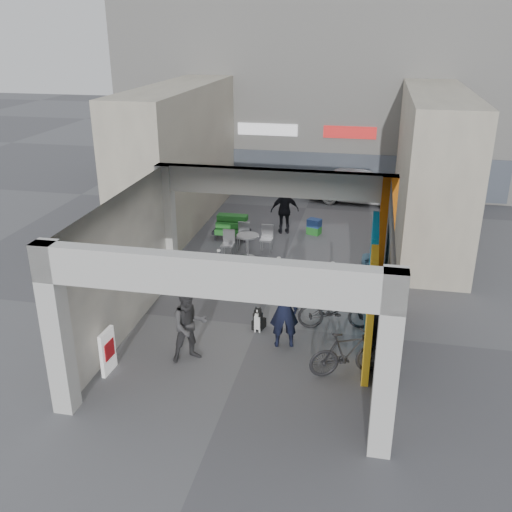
% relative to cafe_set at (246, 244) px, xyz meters
% --- Properties ---
extents(ground, '(90.00, 90.00, 0.00)m').
position_rel_cafe_set_xyz_m(ground, '(1.33, -4.64, -0.32)').
color(ground, '#5B5C61').
rests_on(ground, ground).
extents(arcade_canopy, '(6.40, 6.45, 6.40)m').
position_rel_cafe_set_xyz_m(arcade_canopy, '(1.87, -5.47, 1.98)').
color(arcade_canopy, '#BCBBB7').
rests_on(arcade_canopy, ground).
extents(far_building, '(18.00, 4.08, 8.00)m').
position_rel_cafe_set_xyz_m(far_building, '(1.33, 9.35, 3.67)').
color(far_building, silver).
rests_on(far_building, ground).
extents(plaza_bldg_left, '(2.00, 9.00, 5.00)m').
position_rel_cafe_set_xyz_m(plaza_bldg_left, '(-3.17, 2.86, 2.18)').
color(plaza_bldg_left, '#BBB29B').
rests_on(plaza_bldg_left, ground).
extents(plaza_bldg_right, '(2.00, 9.00, 5.00)m').
position_rel_cafe_set_xyz_m(plaza_bldg_right, '(5.83, 2.86, 2.18)').
color(plaza_bldg_right, '#BBB29B').
rests_on(plaza_bldg_right, ground).
extents(bollard_left, '(0.09, 0.09, 0.99)m').
position_rel_cafe_set_xyz_m(bollard_left, '(-0.29, -2.32, 0.17)').
color(bollard_left, gray).
rests_on(bollard_left, ground).
extents(bollard_center, '(0.09, 0.09, 0.83)m').
position_rel_cafe_set_xyz_m(bollard_center, '(1.43, -2.14, 0.09)').
color(bollard_center, gray).
rests_on(bollard_center, ground).
extents(bollard_right, '(0.09, 0.09, 0.82)m').
position_rel_cafe_set_xyz_m(bollard_right, '(2.97, -2.18, 0.09)').
color(bollard_right, gray).
rests_on(bollard_right, ground).
extents(advert_board_near, '(0.13, 0.55, 1.00)m').
position_rel_cafe_set_xyz_m(advert_board_near, '(-1.42, -7.29, 0.18)').
color(advert_board_near, white).
rests_on(advert_board_near, ground).
extents(advert_board_far, '(0.19, 0.56, 1.00)m').
position_rel_cafe_set_xyz_m(advert_board_far, '(-1.42, -3.12, 0.18)').
color(advert_board_far, white).
rests_on(advert_board_far, ground).
extents(cafe_set, '(1.51, 1.22, 0.92)m').
position_rel_cafe_set_xyz_m(cafe_set, '(0.00, 0.00, 0.00)').
color(cafe_set, '#9A9A9F').
rests_on(cafe_set, ground).
extents(produce_stand, '(1.26, 0.68, 0.83)m').
position_rel_cafe_set_xyz_m(produce_stand, '(-0.80, 1.25, 0.01)').
color(produce_stand, black).
rests_on(produce_stand, ground).
extents(crate_stack, '(0.54, 0.48, 0.56)m').
position_rel_cafe_set_xyz_m(crate_stack, '(1.98, 2.33, -0.04)').
color(crate_stack, '#1D5F1B').
rests_on(crate_stack, ground).
extents(border_collie, '(0.24, 0.48, 0.66)m').
position_rel_cafe_set_xyz_m(border_collie, '(1.39, -4.86, -0.06)').
color(border_collie, black).
rests_on(border_collie, ground).
extents(man_with_dog, '(0.76, 0.60, 1.85)m').
position_rel_cafe_set_xyz_m(man_with_dog, '(2.11, -5.45, 0.60)').
color(man_with_dog, black).
rests_on(man_with_dog, ground).
extents(man_back_turned, '(1.05, 1.00, 1.71)m').
position_rel_cafe_set_xyz_m(man_back_turned, '(0.16, -6.46, 0.53)').
color(man_back_turned, '#3B3B3D').
rests_on(man_back_turned, ground).
extents(man_elderly, '(0.84, 0.69, 1.47)m').
position_rel_cafe_set_xyz_m(man_elderly, '(3.93, -2.90, 0.41)').
color(man_elderly, teal).
rests_on(man_elderly, ground).
extents(man_crates, '(1.07, 0.67, 1.70)m').
position_rel_cafe_set_xyz_m(man_crates, '(0.92, 2.24, 0.53)').
color(man_crates, black).
rests_on(man_crates, ground).
extents(bicycle_front, '(1.97, 1.01, 0.99)m').
position_rel_cafe_set_xyz_m(bicycle_front, '(3.24, -4.37, 0.17)').
color(bicycle_front, black).
rests_on(bicycle_front, ground).
extents(bicycle_rear, '(1.74, 1.11, 1.02)m').
position_rel_cafe_set_xyz_m(bicycle_rear, '(3.63, -6.34, 0.18)').
color(bicycle_rear, black).
rests_on(bicycle_rear, ground).
extents(white_van, '(4.40, 2.12, 1.45)m').
position_rel_cafe_set_xyz_m(white_van, '(3.42, 6.70, 0.40)').
color(white_van, silver).
rests_on(white_van, ground).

